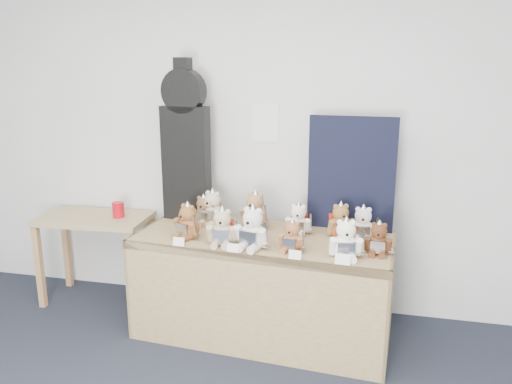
% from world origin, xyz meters
% --- Properties ---
extents(room_shell, '(6.00, 6.00, 6.00)m').
position_xyz_m(room_shell, '(0.17, 2.49, 1.51)').
color(room_shell, white).
rests_on(room_shell, floor).
extents(display_table, '(1.88, 0.89, 0.76)m').
position_xyz_m(display_table, '(0.27, 1.90, 0.60)').
color(display_table, brown).
rests_on(display_table, floor).
extents(side_table, '(0.92, 0.54, 0.74)m').
position_xyz_m(side_table, '(-1.20, 2.20, 0.62)').
color(side_table, '#9D7F54').
rests_on(side_table, floor).
extents(guitar_case, '(0.39, 0.16, 1.24)m').
position_xyz_m(guitar_case, '(-0.40, 2.25, 1.37)').
color(guitar_case, black).
rests_on(guitar_case, display_table).
extents(navy_board, '(0.63, 0.06, 0.84)m').
position_xyz_m(navy_board, '(0.86, 2.27, 1.18)').
color(navy_board, black).
rests_on(navy_board, display_table).
extents(red_cup, '(0.10, 0.10, 0.13)m').
position_xyz_m(red_cup, '(-0.99, 2.22, 0.81)').
color(red_cup, '#AC0B16').
rests_on(red_cup, side_table).
extents(teddy_front_far_left, '(0.22, 0.22, 0.28)m').
position_xyz_m(teddy_front_far_left, '(-0.24, 1.82, 0.87)').
color(teddy_front_far_left, brown).
rests_on(teddy_front_far_left, display_table).
extents(teddy_front_left, '(0.24, 0.20, 0.29)m').
position_xyz_m(teddy_front_left, '(0.04, 1.74, 0.87)').
color(teddy_front_left, tan).
rests_on(teddy_front_left, display_table).
extents(teddy_front_centre, '(0.26, 0.24, 0.32)m').
position_xyz_m(teddy_front_centre, '(0.25, 1.73, 0.89)').
color(teddy_front_centre, silver).
rests_on(teddy_front_centre, display_table).
extents(teddy_front_right, '(0.20, 0.18, 0.24)m').
position_xyz_m(teddy_front_right, '(0.52, 1.73, 0.86)').
color(teddy_front_right, brown).
rests_on(teddy_front_right, display_table).
extents(teddy_front_far_right, '(0.24, 0.21, 0.29)m').
position_xyz_m(teddy_front_far_right, '(0.86, 1.69, 0.87)').
color(teddy_front_far_right, white).
rests_on(teddy_front_far_right, display_table).
extents(teddy_front_end, '(0.20, 0.16, 0.24)m').
position_xyz_m(teddy_front_end, '(1.07, 1.80, 0.86)').
color(teddy_front_end, '#55311D').
rests_on(teddy_front_end, display_table).
extents(teddy_back_left, '(0.24, 0.23, 0.30)m').
position_xyz_m(teddy_back_left, '(-0.17, 2.16, 0.88)').
color(teddy_back_left, '#C0AF8C').
rests_on(teddy_back_left, display_table).
extents(teddy_back_centre_left, '(0.25, 0.24, 0.31)m').
position_xyz_m(teddy_back_centre_left, '(0.17, 2.16, 0.88)').
color(teddy_back_centre_left, '#A57952').
rests_on(teddy_back_centre_left, display_table).
extents(teddy_back_centre_right, '(0.21, 0.17, 0.25)m').
position_xyz_m(teddy_back_centre_right, '(0.51, 2.09, 0.86)').
color(teddy_back_centre_right, white).
rests_on(teddy_back_centre_right, display_table).
extents(teddy_back_right, '(0.23, 0.21, 0.27)m').
position_xyz_m(teddy_back_right, '(0.81, 2.10, 0.87)').
color(teddy_back_right, olive).
rests_on(teddy_back_right, display_table).
extents(teddy_back_end, '(0.22, 0.17, 0.27)m').
position_xyz_m(teddy_back_end, '(0.96, 2.06, 0.87)').
color(teddy_back_end, silver).
rests_on(teddy_back_end, display_table).
extents(teddy_back_far_left, '(0.21, 0.17, 0.25)m').
position_xyz_m(teddy_back_far_left, '(-0.23, 2.15, 0.86)').
color(teddy_back_far_left, '#8A6240').
rests_on(teddy_back_far_left, display_table).
extents(entry_card_a, '(0.08, 0.02, 0.06)m').
position_xyz_m(entry_card_a, '(-0.24, 1.65, 0.79)').
color(entry_card_a, white).
rests_on(entry_card_a, display_table).
extents(entry_card_b, '(0.08, 0.02, 0.06)m').
position_xyz_m(entry_card_b, '(0.15, 1.62, 0.79)').
color(entry_card_b, white).
rests_on(entry_card_b, display_table).
extents(entry_card_c, '(0.08, 0.02, 0.06)m').
position_xyz_m(entry_card_c, '(0.56, 1.59, 0.79)').
color(entry_card_c, white).
rests_on(entry_card_c, display_table).
extents(entry_card_d, '(0.10, 0.03, 0.07)m').
position_xyz_m(entry_card_d, '(0.86, 1.57, 0.80)').
color(entry_card_d, white).
rests_on(entry_card_d, display_table).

